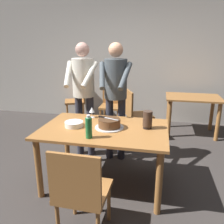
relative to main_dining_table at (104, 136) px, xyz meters
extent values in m
plane|color=#383330|center=(0.00, 0.00, -0.64)|extent=(14.00, 14.00, 0.00)
cube|color=#BCB7AD|center=(0.00, 2.68, 0.71)|extent=(10.00, 0.12, 2.70)
cube|color=#9E6633|center=(0.00, 0.00, 0.09)|extent=(1.47, 0.95, 0.03)
cylinder|color=#9E6633|center=(-0.66, -0.40, -0.28)|extent=(0.07, 0.07, 0.72)
cylinder|color=#9E6633|center=(0.66, -0.40, -0.28)|extent=(0.07, 0.07, 0.72)
cylinder|color=#9E6633|center=(-0.66, 0.40, -0.28)|extent=(0.07, 0.07, 0.72)
cylinder|color=#9E6633|center=(0.66, 0.40, -0.28)|extent=(0.07, 0.07, 0.72)
cylinder|color=silver|center=(0.06, 0.02, 0.12)|extent=(0.34, 0.34, 0.01)
cylinder|color=brown|center=(0.06, 0.02, 0.17)|extent=(0.26, 0.26, 0.09)
cylinder|color=#432A18|center=(0.06, 0.02, 0.22)|extent=(0.25, 0.25, 0.01)
cube|color=silver|center=(0.08, 0.01, 0.23)|extent=(0.19, 0.09, 0.00)
cube|color=black|center=(-0.04, 0.06, 0.23)|extent=(0.08, 0.05, 0.02)
cylinder|color=white|center=(-0.36, -0.03, 0.11)|extent=(0.22, 0.22, 0.01)
cylinder|color=white|center=(-0.36, -0.03, 0.12)|extent=(0.22, 0.22, 0.01)
cylinder|color=white|center=(-0.36, -0.03, 0.13)|extent=(0.22, 0.22, 0.01)
cylinder|color=white|center=(-0.36, -0.03, 0.14)|extent=(0.22, 0.22, 0.01)
cylinder|color=white|center=(-0.36, -0.03, 0.15)|extent=(0.22, 0.22, 0.01)
cylinder|color=white|center=(-0.36, -0.03, 0.16)|extent=(0.22, 0.22, 0.01)
cylinder|color=silver|center=(-0.25, 0.35, 0.11)|extent=(0.07, 0.07, 0.00)
cylinder|color=silver|center=(-0.25, 0.35, 0.15)|extent=(0.01, 0.01, 0.07)
cone|color=silver|center=(-0.25, 0.35, 0.22)|extent=(0.08, 0.08, 0.07)
cylinder|color=#1E6B38|center=(-0.09, -0.32, 0.22)|extent=(0.07, 0.07, 0.22)
cylinder|color=silver|center=(-0.09, -0.32, 0.34)|extent=(0.04, 0.04, 0.03)
cylinder|color=black|center=(0.50, 0.09, 0.12)|extent=(0.10, 0.10, 0.03)
cylinder|color=#3F2D23|center=(0.50, 0.09, 0.23)|extent=(0.11, 0.11, 0.18)
cylinder|color=#2D2D38|center=(0.09, 0.70, -0.17)|extent=(0.11, 0.11, 0.95)
cylinder|color=#2D2D38|center=(-0.09, 0.69, -0.17)|extent=(0.11, 0.11, 0.95)
cylinder|color=#3F474C|center=(0.00, 0.69, 0.58)|extent=(0.32, 0.32, 0.55)
sphere|color=tan|center=(0.00, 0.69, 0.98)|extent=(0.20, 0.20, 0.20)
cylinder|color=#3F474C|center=(0.16, 0.52, 0.66)|extent=(0.14, 0.42, 0.34)
cylinder|color=#3F474C|center=(-0.15, 0.51, 0.66)|extent=(0.17, 0.42, 0.34)
cylinder|color=#2D2D38|center=(-0.40, 0.72, -0.17)|extent=(0.11, 0.11, 0.95)
cylinder|color=#2D2D38|center=(-0.58, 0.72, -0.17)|extent=(0.11, 0.11, 0.95)
cylinder|color=beige|center=(-0.49, 0.72, 0.58)|extent=(0.32, 0.32, 0.55)
sphere|color=tan|center=(-0.49, 0.72, 0.98)|extent=(0.20, 0.20, 0.20)
cylinder|color=beige|center=(-0.33, 0.54, 0.66)|extent=(0.15, 0.42, 0.34)
cylinder|color=beige|center=(-0.64, 0.54, 0.66)|extent=(0.16, 0.42, 0.34)
cube|color=#9E6633|center=(0.00, -0.77, -0.21)|extent=(0.45, 0.45, 0.04)
cylinder|color=#9E6633|center=(-0.17, -0.59, -0.44)|extent=(0.04, 0.04, 0.41)
cylinder|color=#9E6633|center=(0.19, -0.60, -0.44)|extent=(0.04, 0.04, 0.41)
cylinder|color=#9E6633|center=(-0.18, -0.95, -0.44)|extent=(0.04, 0.04, 0.41)
cube|color=#9E6633|center=(0.00, -0.98, 0.03)|extent=(0.44, 0.04, 0.45)
cube|color=#9E6633|center=(1.25, 1.98, 0.08)|extent=(1.00, 0.70, 0.03)
cylinder|color=#9E6633|center=(0.82, 1.71, -0.29)|extent=(0.07, 0.07, 0.71)
cylinder|color=#9E6633|center=(1.67, 1.71, -0.29)|extent=(0.07, 0.07, 0.71)
cylinder|color=#9E6633|center=(0.82, 2.26, -0.29)|extent=(0.07, 0.07, 0.71)
cylinder|color=#9E6633|center=(1.67, 2.26, -0.29)|extent=(0.07, 0.07, 0.71)
cube|color=#9E6633|center=(-0.37, 2.06, -0.21)|extent=(0.44, 0.44, 0.04)
cylinder|color=#9E6633|center=(-0.18, 1.88, -0.44)|extent=(0.04, 0.04, 0.41)
cylinder|color=#9E6633|center=(-0.55, 1.88, -0.44)|extent=(0.04, 0.04, 0.41)
cylinder|color=#9E6633|center=(-0.19, 2.25, -0.44)|extent=(0.04, 0.04, 0.41)
cylinder|color=#9E6633|center=(-0.55, 2.24, -0.44)|extent=(0.04, 0.04, 0.41)
cube|color=#9E6633|center=(-0.37, 2.27, 0.03)|extent=(0.44, 0.03, 0.45)
cube|color=#9E6633|center=(-1.27, 2.33, -0.21)|extent=(0.57, 0.57, 0.04)
cylinder|color=#9E6633|center=(-1.37, 2.10, -0.44)|extent=(0.04, 0.04, 0.41)
cylinder|color=#9E6633|center=(-1.51, 2.43, -0.44)|extent=(0.04, 0.04, 0.41)
cylinder|color=#9E6633|center=(-1.04, 2.23, -0.44)|extent=(0.04, 0.04, 0.41)
cylinder|color=#9E6633|center=(-1.17, 2.57, -0.44)|extent=(0.04, 0.04, 0.41)
cube|color=#9E6633|center=(-1.08, 2.41, 0.03)|extent=(0.19, 0.42, 0.45)
cube|color=#9E6633|center=(0.28, 1.58, -0.21)|extent=(0.57, 0.57, 0.04)
cylinder|color=#9E6633|center=(0.38, 1.82, -0.44)|extent=(0.04, 0.04, 0.41)
cylinder|color=#9E6633|center=(0.52, 1.48, -0.44)|extent=(0.04, 0.04, 0.41)
cylinder|color=#9E6633|center=(0.04, 1.68, -0.44)|extent=(0.04, 0.04, 0.41)
cylinder|color=#9E6633|center=(0.18, 1.35, -0.44)|extent=(0.04, 0.04, 0.41)
cube|color=#9E6633|center=(0.09, 1.51, 0.03)|extent=(0.20, 0.42, 0.45)
camera|label=1|loc=(0.61, -2.43, 1.06)|focal=36.41mm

